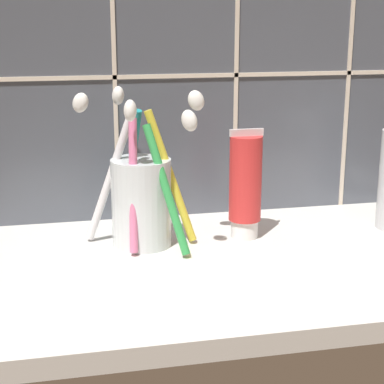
% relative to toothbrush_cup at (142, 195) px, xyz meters
% --- Properties ---
extents(sink_counter, '(0.60, 0.33, 0.02)m').
position_rel_toothbrush_cup_xyz_m(sink_counter, '(0.12, -0.06, -0.07)').
color(sink_counter, silver).
rests_on(sink_counter, ground).
extents(tile_wall_backsplash, '(0.70, 0.02, 0.52)m').
position_rel_toothbrush_cup_xyz_m(tile_wall_backsplash, '(0.12, 0.11, 0.18)').
color(tile_wall_backsplash, '#4C515B').
rests_on(tile_wall_backsplash, ground).
extents(toothbrush_cup, '(0.15, 0.14, 0.17)m').
position_rel_toothbrush_cup_xyz_m(toothbrush_cup, '(0.00, 0.00, 0.00)').
color(toothbrush_cup, silver).
rests_on(toothbrush_cup, sink_counter).
extents(toothpaste_tube, '(0.04, 0.04, 0.13)m').
position_rel_toothbrush_cup_xyz_m(toothpaste_tube, '(0.12, 0.00, 0.01)').
color(toothpaste_tube, white).
rests_on(toothpaste_tube, sink_counter).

